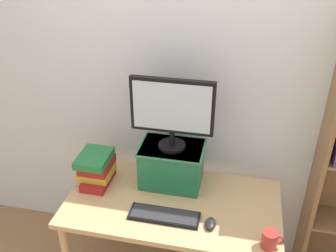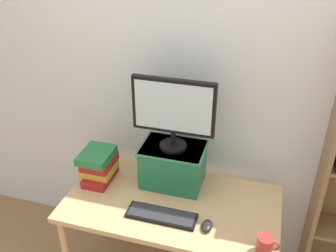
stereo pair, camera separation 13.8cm
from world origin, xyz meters
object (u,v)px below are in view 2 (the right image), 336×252
at_px(computer_monitor, 173,110).
at_px(keyboard, 162,215).
at_px(riser_box, 173,164).
at_px(book_stack, 99,165).
at_px(coffee_mug, 265,245).
at_px(desk, 172,211).
at_px(computer_mouse, 207,226).

height_order(computer_monitor, keyboard, computer_monitor).
relative_size(computer_monitor, keyboard, 1.23).
bearing_deg(riser_box, book_stack, -167.72).
height_order(riser_box, coffee_mug, riser_box).
xyz_separation_m(keyboard, book_stack, (-0.52, 0.24, 0.10)).
bearing_deg(book_stack, desk, -9.42).
distance_m(desk, riser_box, 0.31).
distance_m(computer_monitor, book_stack, 0.67).
relative_size(riser_box, computer_mouse, 4.06).
bearing_deg(riser_box, desk, -76.52).
relative_size(computer_mouse, coffee_mug, 0.85).
xyz_separation_m(keyboard, coffee_mug, (0.61, -0.10, 0.04)).
bearing_deg(riser_box, coffee_mug, -35.04).
bearing_deg(desk, riser_box, 103.48).
relative_size(computer_mouse, book_stack, 0.39).
bearing_deg(computer_mouse, desk, 147.45).
relative_size(desk, coffee_mug, 11.11).
xyz_separation_m(computer_mouse, book_stack, (-0.80, 0.26, 0.10)).
relative_size(book_stack, coffee_mug, 2.18).
bearing_deg(computer_mouse, computer_monitor, 130.36).
distance_m(computer_mouse, coffee_mug, 0.35).
bearing_deg(book_stack, coffee_mug, -16.77).
relative_size(computer_monitor, book_stack, 1.97).
bearing_deg(book_stack, computer_monitor, 12.11).
xyz_separation_m(riser_box, computer_mouse, (0.31, -0.36, -0.13)).
bearing_deg(coffee_mug, riser_box, 144.96).
bearing_deg(keyboard, computer_mouse, -2.89).
bearing_deg(riser_box, computer_mouse, -49.76).
relative_size(desk, book_stack, 5.10).
bearing_deg(desk, computer_monitor, 103.58).
relative_size(riser_box, book_stack, 1.59).
xyz_separation_m(keyboard, computer_mouse, (0.28, -0.01, 0.01)).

